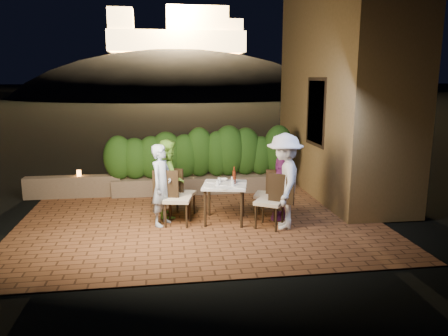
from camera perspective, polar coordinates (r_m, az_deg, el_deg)
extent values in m
plane|color=black|center=(8.57, -3.07, -7.27)|extent=(400.00, 400.00, 0.00)
cube|color=brown|center=(9.06, -3.36, -6.58)|extent=(7.00, 6.00, 0.15)
cube|color=olive|center=(10.96, 15.15, 9.93)|extent=(1.60, 5.00, 5.00)
cube|color=black|center=(10.23, 12.06, 7.17)|extent=(0.08, 1.00, 1.40)
cube|color=black|center=(10.23, 12.01, 7.17)|extent=(0.06, 1.15, 1.55)
cube|color=brown|center=(10.72, -3.14, -2.15)|extent=(4.20, 0.55, 0.40)
cube|color=brown|center=(10.87, -19.10, -2.32)|extent=(2.20, 0.30, 0.50)
ellipsoid|color=black|center=(68.46, -5.96, 5.96)|extent=(52.00, 40.00, 22.00)
cylinder|color=white|center=(8.21, -1.87, -2.46)|extent=(0.20, 0.20, 0.01)
cylinder|color=white|center=(8.61, -1.56, -1.78)|extent=(0.23, 0.23, 0.01)
cylinder|color=white|center=(8.19, 2.15, -2.49)|extent=(0.23, 0.23, 0.01)
cylinder|color=white|center=(8.61, 2.10, -1.79)|extent=(0.21, 0.21, 0.01)
cylinder|color=white|center=(8.39, -0.13, -2.14)|extent=(0.21, 0.21, 0.01)
cylinder|color=white|center=(8.09, 0.13, -2.67)|extent=(0.20, 0.20, 0.01)
cylinder|color=silver|center=(8.30, -0.86, -1.95)|extent=(0.06, 0.06, 0.11)
cylinder|color=silver|center=(8.55, -0.62, -1.58)|extent=(0.06, 0.06, 0.10)
cylinder|color=silver|center=(8.28, 1.14, -1.96)|extent=(0.07, 0.07, 0.12)
cylinder|color=silver|center=(8.53, 1.16, -1.54)|extent=(0.07, 0.07, 0.12)
imported|color=white|center=(8.69, -0.11, -1.55)|extent=(0.19, 0.19, 0.04)
imported|color=#A3B7D2|center=(8.31, -8.13, -2.23)|extent=(0.60, 0.68, 1.56)
imported|color=#75B93A|center=(8.86, -7.23, -1.30)|extent=(0.64, 0.80, 1.57)
imported|color=silver|center=(8.14, 7.89, -1.72)|extent=(0.90, 1.27, 1.78)
imported|color=#7A2874|center=(8.64, 7.72, -1.20)|extent=(0.76, 1.08, 1.70)
cylinder|color=orange|center=(10.78, -18.42, -0.65)|extent=(0.10, 0.10, 0.14)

